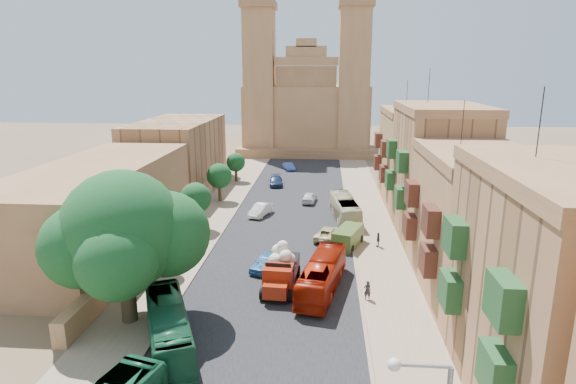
# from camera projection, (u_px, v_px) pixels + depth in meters

# --- Properties ---
(ground) EXTENTS (260.00, 260.00, 0.00)m
(ground) POSITION_uv_depth(u_px,v_px,m) (255.00, 359.00, 29.49)
(ground) COLOR brown
(road_surface) EXTENTS (14.00, 140.00, 0.01)m
(road_surface) POSITION_uv_depth(u_px,v_px,m) (291.00, 216.00, 58.48)
(road_surface) COLOR black
(road_surface) RESTS_ON ground
(sidewalk_east) EXTENTS (5.00, 140.00, 0.01)m
(sidewalk_east) POSITION_uv_depth(u_px,v_px,m) (369.00, 218.00, 57.76)
(sidewalk_east) COLOR #8C745C
(sidewalk_east) RESTS_ON ground
(sidewalk_west) EXTENTS (5.00, 140.00, 0.01)m
(sidewalk_west) POSITION_uv_depth(u_px,v_px,m) (214.00, 214.00, 59.20)
(sidewalk_west) COLOR #8C745C
(sidewalk_west) RESTS_ON ground
(kerb_east) EXTENTS (0.25, 140.00, 0.12)m
(kerb_east) POSITION_uv_depth(u_px,v_px,m) (348.00, 217.00, 57.94)
(kerb_east) COLOR #8C745C
(kerb_east) RESTS_ON ground
(kerb_west) EXTENTS (0.25, 140.00, 0.12)m
(kerb_west) POSITION_uv_depth(u_px,v_px,m) (234.00, 214.00, 59.00)
(kerb_west) COLOR #8C745C
(kerb_west) RESTS_ON ground
(townhouse_a) EXTENTS (9.00, 14.00, 16.40)m
(townhouse_a) POSITION_uv_depth(u_px,v_px,m) (563.00, 294.00, 23.81)
(townhouse_a) COLOR #A07048
(townhouse_a) RESTS_ON ground
(townhouse_b) EXTENTS (9.00, 14.00, 14.90)m
(townhouse_b) POSITION_uv_depth(u_px,v_px,m) (476.00, 222.00, 37.53)
(townhouse_b) COLOR #966943
(townhouse_b) RESTS_ON ground
(townhouse_c) EXTENTS (9.00, 14.00, 17.40)m
(townhouse_c) POSITION_uv_depth(u_px,v_px,m) (438.00, 171.00, 50.75)
(townhouse_c) COLOR #A07048
(townhouse_c) RESTS_ON ground
(townhouse_d) EXTENTS (9.00, 14.00, 15.90)m
(townhouse_d) POSITION_uv_depth(u_px,v_px,m) (414.00, 155.00, 64.46)
(townhouse_d) COLOR #966943
(townhouse_d) RESTS_ON ground
(west_wall) EXTENTS (1.00, 40.00, 1.80)m
(west_wall) POSITION_uv_depth(u_px,v_px,m) (163.00, 233.00, 49.55)
(west_wall) COLOR #966943
(west_wall) RESTS_ON ground
(west_building_low) EXTENTS (10.00, 28.00, 8.40)m
(west_building_low) POSITION_uv_depth(u_px,v_px,m) (99.00, 206.00, 47.22)
(west_building_low) COLOR brown
(west_building_low) RESTS_ON ground
(west_building_mid) EXTENTS (10.00, 22.00, 10.00)m
(west_building_mid) POSITION_uv_depth(u_px,v_px,m) (178.00, 154.00, 72.15)
(west_building_mid) COLOR #A07048
(west_building_mid) RESTS_ON ground
(church) EXTENTS (28.00, 22.50, 36.30)m
(church) POSITION_uv_depth(u_px,v_px,m) (307.00, 107.00, 103.13)
(church) COLOR #966943
(church) RESTS_ON ground
(ficus_tree) EXTENTS (10.83, 9.97, 10.83)m
(ficus_tree) POSITION_uv_depth(u_px,v_px,m) (124.00, 235.00, 32.50)
(ficus_tree) COLOR #392C1C
(ficus_tree) RESTS_ON ground
(street_tree_a) EXTENTS (2.86, 2.86, 4.39)m
(street_tree_a) POSITION_uv_depth(u_px,v_px,m) (159.00, 242.00, 41.13)
(street_tree_a) COLOR #392C1C
(street_tree_a) RESTS_ON ground
(street_tree_b) EXTENTS (3.47, 3.47, 5.33)m
(street_tree_b) POSITION_uv_depth(u_px,v_px,m) (196.00, 199.00, 52.56)
(street_tree_b) COLOR #392C1C
(street_tree_b) RESTS_ON ground
(street_tree_c) EXTENTS (3.38, 3.38, 5.19)m
(street_tree_c) POSITION_uv_depth(u_px,v_px,m) (219.00, 176.00, 64.18)
(street_tree_c) COLOR #392C1C
(street_tree_c) RESTS_ON ground
(street_tree_d) EXTENTS (2.97, 2.97, 4.57)m
(street_tree_d) POSITION_uv_depth(u_px,v_px,m) (236.00, 163.00, 75.89)
(street_tree_d) COLOR #392C1C
(street_tree_d) RESTS_ON ground
(red_truck) EXTENTS (2.87, 6.46, 3.69)m
(red_truck) POSITION_uv_depth(u_px,v_px,m) (281.00, 269.00, 38.81)
(red_truck) COLOR maroon
(red_truck) RESTS_ON ground
(olive_pickup) EXTENTS (3.43, 4.94, 1.87)m
(olive_pickup) POSITION_uv_depth(u_px,v_px,m) (348.00, 237.00, 48.26)
(olive_pickup) COLOR #3C5720
(olive_pickup) RESTS_ON ground
(bus_green_north) EXTENTS (6.01, 10.07, 2.77)m
(bus_green_north) POSITION_uv_depth(u_px,v_px,m) (168.00, 326.00, 30.55)
(bus_green_north) COLOR #185636
(bus_green_north) RESTS_ON ground
(bus_red_east) EXTENTS (4.13, 10.04, 2.72)m
(bus_red_east) POSITION_uv_depth(u_px,v_px,m) (322.00, 275.00, 38.26)
(bus_red_east) COLOR #951705
(bus_red_east) RESTS_ON ground
(bus_cream_east) EXTENTS (3.56, 10.02, 2.73)m
(bus_cream_east) POSITION_uv_depth(u_px,v_px,m) (345.00, 209.00, 56.65)
(bus_cream_east) COLOR beige
(bus_cream_east) RESTS_ON ground
(car_blue_a) EXTENTS (2.96, 4.48, 1.42)m
(car_blue_a) POSITION_uv_depth(u_px,v_px,m) (266.00, 262.00, 42.59)
(car_blue_a) COLOR teal
(car_blue_a) RESTS_ON ground
(car_white_a) EXTENTS (2.70, 4.60, 1.43)m
(car_white_a) POSITION_uv_depth(u_px,v_px,m) (261.00, 210.00, 58.37)
(car_white_a) COLOR white
(car_white_a) RESTS_ON ground
(car_cream) EXTENTS (3.47, 5.13, 1.31)m
(car_cream) POSITION_uv_depth(u_px,v_px,m) (329.00, 233.00, 50.16)
(car_cream) COLOR #C9B987
(car_cream) RESTS_ON ground
(car_dkblue) EXTENTS (2.51, 5.03, 1.40)m
(car_dkblue) POSITION_uv_depth(u_px,v_px,m) (276.00, 181.00, 73.71)
(car_dkblue) COLOR #172547
(car_dkblue) RESTS_ON ground
(car_white_b) EXTENTS (2.07, 4.25, 1.40)m
(car_white_b) POSITION_uv_depth(u_px,v_px,m) (309.00, 197.00, 64.30)
(car_white_b) COLOR silver
(car_white_b) RESTS_ON ground
(car_blue_b) EXTENTS (2.62, 3.93, 1.22)m
(car_blue_b) POSITION_uv_depth(u_px,v_px,m) (289.00, 166.00, 85.41)
(car_blue_b) COLOR #4462D1
(car_blue_b) RESTS_ON ground
(pedestrian_a) EXTENTS (0.62, 0.47, 1.54)m
(pedestrian_a) POSITION_uv_depth(u_px,v_px,m) (367.00, 290.00, 36.95)
(pedestrian_a) COLOR #29262B
(pedestrian_a) RESTS_ON ground
(pedestrian_c) EXTENTS (0.43, 0.91, 1.51)m
(pedestrian_c) POSITION_uv_depth(u_px,v_px,m) (378.00, 240.00, 48.04)
(pedestrian_c) COLOR #393A3C
(pedestrian_c) RESTS_ON ground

